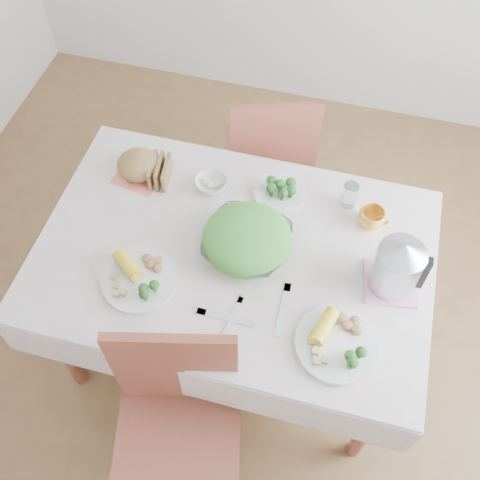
% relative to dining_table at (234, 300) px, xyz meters
% --- Properties ---
extents(floor, '(3.60, 3.60, 0.00)m').
position_rel_dining_table_xyz_m(floor, '(0.00, 0.00, -0.38)').
color(floor, brown).
rests_on(floor, ground).
extents(dining_table, '(1.40, 0.90, 0.75)m').
position_rel_dining_table_xyz_m(dining_table, '(0.00, 0.00, 0.00)').
color(dining_table, brown).
rests_on(dining_table, floor).
extents(tablecloth, '(1.50, 1.00, 0.01)m').
position_rel_dining_table_xyz_m(tablecloth, '(0.00, 0.00, 0.38)').
color(tablecloth, silver).
rests_on(tablecloth, dining_table).
extents(chair_near, '(0.54, 0.54, 0.99)m').
position_rel_dining_table_xyz_m(chair_near, '(-0.02, -0.69, 0.09)').
color(chair_near, brown).
rests_on(chair_near, floor).
extents(chair_far, '(0.54, 0.54, 0.93)m').
position_rel_dining_table_xyz_m(chair_far, '(-0.05, 0.83, 0.09)').
color(chair_far, brown).
rests_on(chair_far, floor).
extents(salad_bowl, '(0.36, 0.36, 0.08)m').
position_rel_dining_table_xyz_m(salad_bowl, '(0.05, 0.03, 0.43)').
color(salad_bowl, white).
rests_on(salad_bowl, tablecloth).
extents(dinner_plate_left, '(0.39, 0.39, 0.02)m').
position_rel_dining_table_xyz_m(dinner_plate_left, '(-0.30, -0.22, 0.40)').
color(dinner_plate_left, white).
rests_on(dinner_plate_left, tablecloth).
extents(dinner_plate_right, '(0.41, 0.41, 0.02)m').
position_rel_dining_table_xyz_m(dinner_plate_right, '(0.44, -0.28, 0.40)').
color(dinner_plate_right, white).
rests_on(dinner_plate_right, tablecloth).
extents(broccoli_plate, '(0.28, 0.28, 0.02)m').
position_rel_dining_table_xyz_m(broccoli_plate, '(0.11, 0.32, 0.40)').
color(broccoli_plate, beige).
rests_on(broccoli_plate, tablecloth).
extents(napkin, '(0.22, 0.22, 0.00)m').
position_rel_dining_table_xyz_m(napkin, '(-0.48, 0.28, 0.39)').
color(napkin, '#FF7B5E').
rests_on(napkin, tablecloth).
extents(bread_loaf, '(0.20, 0.20, 0.11)m').
position_rel_dining_table_xyz_m(bread_loaf, '(-0.48, 0.28, 0.45)').
color(bread_loaf, brown).
rests_on(bread_loaf, napkin).
extents(fruit_bowl, '(0.17, 0.17, 0.04)m').
position_rel_dining_table_xyz_m(fruit_bowl, '(-0.17, 0.29, 0.41)').
color(fruit_bowl, white).
rests_on(fruit_bowl, tablecloth).
extents(yellow_mug, '(0.11, 0.11, 0.08)m').
position_rel_dining_table_xyz_m(yellow_mug, '(0.48, 0.26, 0.43)').
color(yellow_mug, orange).
rests_on(yellow_mug, tablecloth).
extents(glass_tumbler, '(0.07, 0.07, 0.11)m').
position_rel_dining_table_xyz_m(glass_tumbler, '(0.38, 0.34, 0.45)').
color(glass_tumbler, white).
rests_on(glass_tumbler, tablecloth).
extents(pink_tray, '(0.22, 0.22, 0.02)m').
position_rel_dining_table_xyz_m(pink_tray, '(0.59, 0.01, 0.40)').
color(pink_tray, '#F998C5').
rests_on(pink_tray, tablecloth).
extents(electric_kettle, '(0.22, 0.22, 0.24)m').
position_rel_dining_table_xyz_m(electric_kettle, '(0.59, 0.01, 0.51)').
color(electric_kettle, '#B2B5BA').
rests_on(electric_kettle, pink_tray).
extents(fork_left, '(0.04, 0.16, 0.00)m').
position_rel_dining_table_xyz_m(fork_left, '(0.07, -0.26, 0.39)').
color(fork_left, silver).
rests_on(fork_left, tablecloth).
extents(fork_right, '(0.03, 0.22, 0.00)m').
position_rel_dining_table_xyz_m(fork_right, '(0.23, -0.19, 0.39)').
color(fork_right, silver).
rests_on(fork_right, tablecloth).
extents(knife, '(0.21, 0.03, 0.00)m').
position_rel_dining_table_xyz_m(knife, '(0.05, -0.28, 0.39)').
color(knife, silver).
rests_on(knife, tablecloth).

